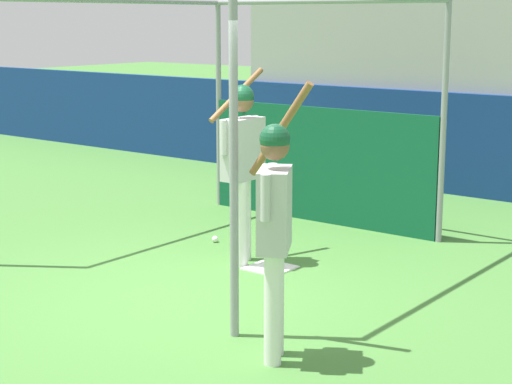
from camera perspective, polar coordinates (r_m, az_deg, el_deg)
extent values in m
plane|color=#477F38|center=(7.93, -5.09, -7.02)|extent=(60.00, 60.00, 0.00)
cube|color=navy|center=(12.62, 13.26, 3.12)|extent=(24.00, 0.12, 1.47)
cube|color=#9E9E99|center=(14.05, 16.25, 7.20)|extent=(7.60, 3.20, 3.12)
cube|color=maroon|center=(14.41, 3.09, 7.57)|extent=(0.45, 0.40, 0.10)
cube|color=maroon|center=(14.55, 3.51, 8.51)|extent=(0.45, 0.06, 0.40)
cube|color=maroon|center=(14.11, 4.95, 7.46)|extent=(0.45, 0.40, 0.10)
cube|color=maroon|center=(14.25, 5.36, 8.42)|extent=(0.45, 0.06, 0.40)
cube|color=maroon|center=(13.82, 6.88, 7.33)|extent=(0.45, 0.40, 0.10)
cube|color=maroon|center=(13.96, 7.29, 8.31)|extent=(0.45, 0.06, 0.40)
cube|color=maroon|center=(13.55, 8.90, 7.19)|extent=(0.45, 0.40, 0.10)
cube|color=maroon|center=(13.69, 9.29, 8.19)|extent=(0.45, 0.06, 0.40)
cube|color=maroon|center=(13.30, 10.99, 7.04)|extent=(0.45, 0.40, 0.10)
cube|color=maroon|center=(13.44, 11.37, 8.05)|extent=(0.45, 0.06, 0.40)
cube|color=maroon|center=(13.06, 13.16, 6.87)|extent=(0.45, 0.40, 0.10)
cube|color=maroon|center=(13.21, 13.53, 7.90)|extent=(0.45, 0.06, 0.40)
cube|color=maroon|center=(12.84, 15.40, 6.68)|extent=(0.45, 0.40, 0.10)
cube|color=maroon|center=(12.99, 15.76, 7.73)|extent=(0.45, 0.06, 0.40)
cube|color=maroon|center=(15.06, 4.86, 9.24)|extent=(0.45, 0.40, 0.10)
cube|color=maroon|center=(15.20, 5.25, 10.12)|extent=(0.45, 0.06, 0.40)
cube|color=maroon|center=(14.77, 6.67, 9.16)|extent=(0.45, 0.40, 0.10)
cube|color=maroon|center=(14.91, 7.06, 10.06)|extent=(0.45, 0.06, 0.40)
cube|color=maroon|center=(14.49, 8.56, 9.06)|extent=(0.45, 0.40, 0.10)
cube|color=maroon|center=(14.64, 8.94, 9.98)|extent=(0.45, 0.06, 0.40)
cube|color=maroon|center=(14.23, 10.52, 8.96)|extent=(0.45, 0.40, 0.10)
cube|color=maroon|center=(14.39, 10.89, 9.89)|extent=(0.45, 0.06, 0.40)
cube|color=maroon|center=(13.99, 12.54, 8.83)|extent=(0.45, 0.40, 0.10)
cube|color=maroon|center=(14.15, 12.90, 9.78)|extent=(0.45, 0.06, 0.40)
cube|color=maroon|center=(13.77, 14.64, 8.70)|extent=(0.45, 0.40, 0.10)
cube|color=maroon|center=(13.92, 14.98, 9.65)|extent=(0.45, 0.06, 0.40)
cube|color=maroon|center=(15.73, 6.49, 10.77)|extent=(0.45, 0.40, 0.10)
cube|color=maroon|center=(15.88, 6.85, 11.59)|extent=(0.45, 0.06, 0.40)
cube|color=maroon|center=(15.45, 8.27, 10.71)|extent=(0.45, 0.40, 0.10)
cube|color=maroon|center=(15.60, 8.62, 11.55)|extent=(0.45, 0.06, 0.40)
cube|color=maroon|center=(15.19, 10.10, 10.64)|extent=(0.45, 0.40, 0.10)
cube|color=maroon|center=(15.34, 10.45, 11.49)|extent=(0.45, 0.06, 0.40)
cube|color=maroon|center=(14.94, 12.00, 10.55)|extent=(0.45, 0.40, 0.10)
cube|color=maroon|center=(15.10, 12.34, 11.42)|extent=(0.45, 0.06, 0.40)
cube|color=maroon|center=(14.71, 13.96, 10.45)|extent=(0.45, 0.40, 0.10)
cube|color=maroon|center=(14.87, 14.29, 11.33)|extent=(0.45, 0.06, 0.40)
cube|color=maroon|center=(14.49, 15.98, 10.34)|extent=(0.45, 0.40, 0.10)
cube|color=maroon|center=(14.66, 16.30, 11.23)|extent=(0.45, 0.06, 0.40)
cube|color=maroon|center=(16.42, 8.00, 12.16)|extent=(0.45, 0.40, 0.10)
cube|color=maroon|center=(16.15, 9.73, 12.12)|extent=(0.45, 0.40, 0.10)
cube|color=maroon|center=(15.90, 11.52, 12.06)|extent=(0.45, 0.40, 0.10)
cube|color=maroon|center=(15.66, 13.37, 11.99)|extent=(0.45, 0.40, 0.10)
cube|color=maroon|center=(15.44, 15.26, 11.91)|extent=(0.45, 0.40, 0.10)
cylinder|color=gray|center=(6.64, -1.49, 1.44)|extent=(0.07, 0.07, 2.71)
cylinder|color=gray|center=(11.54, -2.50, 5.76)|extent=(0.07, 0.07, 2.71)
cylinder|color=gray|center=(9.78, 12.39, 4.45)|extent=(0.07, 0.07, 2.71)
cylinder|color=gray|center=(10.13, -9.50, 12.48)|extent=(0.06, 3.71, 0.06)
cylinder|color=gray|center=(10.51, 4.45, 12.56)|extent=(3.27, 0.06, 0.06)
cube|color=#0F5133|center=(10.64, 4.22, 1.80)|extent=(3.20, 0.03, 1.44)
cube|color=white|center=(8.77, 0.94, -5.08)|extent=(0.44, 0.44, 0.02)
cylinder|color=white|center=(8.75, -1.00, -2.16)|extent=(0.13, 0.13, 0.89)
cylinder|color=white|center=(8.98, -0.75, -1.79)|extent=(0.13, 0.13, 0.89)
cube|color=#B7B7B7|center=(8.72, -0.89, 2.89)|extent=(0.22, 0.48, 0.63)
sphere|color=brown|center=(8.66, -0.90, 6.08)|extent=(0.22, 0.22, 0.22)
sphere|color=#144C2D|center=(8.65, -0.90, 6.41)|extent=(0.23, 0.23, 0.23)
cylinder|color=#B7B7B7|center=(8.53, -2.15, 3.65)|extent=(0.07, 0.07, 0.35)
cylinder|color=#B7B7B7|center=(8.92, -0.09, 4.01)|extent=(0.07, 0.07, 0.35)
cylinder|color=brown|center=(9.06, -1.31, 6.49)|extent=(0.18, 0.74, 0.55)
sphere|color=brown|center=(8.82, 0.24, 4.74)|extent=(0.08, 0.08, 0.08)
cylinder|color=white|center=(6.31, 1.12, -7.83)|extent=(0.18, 0.18, 0.85)
cylinder|color=white|center=(6.50, 1.31, -7.26)|extent=(0.18, 0.18, 0.85)
cube|color=#B7B7B7|center=(6.20, 1.24, -1.19)|extent=(0.41, 0.49, 0.60)
sphere|color=brown|center=(6.12, 1.26, 3.09)|extent=(0.21, 0.21, 0.21)
sphere|color=#144C2D|center=(6.11, 1.26, 3.53)|extent=(0.22, 0.22, 0.22)
cylinder|color=#B7B7B7|center=(5.96, 0.64, -0.39)|extent=(0.10, 0.10, 0.33)
cylinder|color=#B7B7B7|center=(6.40, 1.11, 0.46)|extent=(0.10, 0.10, 0.33)
cylinder|color=brown|center=(6.46, 1.65, 4.18)|extent=(0.55, 0.11, 0.75)
sphere|color=brown|center=(6.31, 0.47, 0.71)|extent=(0.08, 0.08, 0.08)
sphere|color=white|center=(9.78, -2.74, -3.15)|extent=(0.07, 0.07, 0.07)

